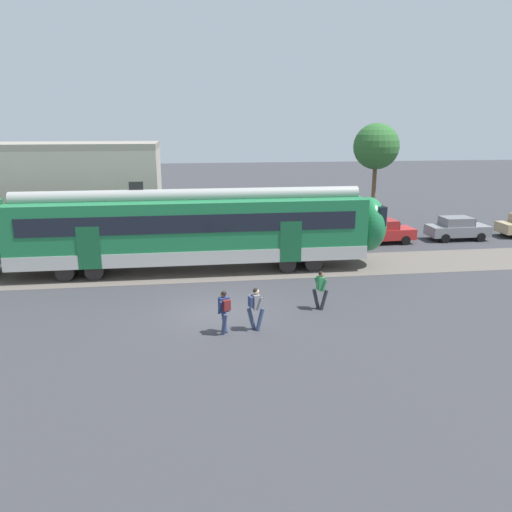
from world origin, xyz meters
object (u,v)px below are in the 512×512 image
(commuter_train, at_px, (19,234))
(parked_car_grey, at_px, (457,228))
(pedestrian_grey, at_px, (255,305))
(pedestrian_green, at_px, (320,287))
(parked_car_red, at_px, (382,231))
(pedestrian_navy, at_px, (224,308))

(commuter_train, distance_m, parked_car_grey, 26.61)
(pedestrian_grey, bearing_deg, pedestrian_green, 31.00)
(commuter_train, distance_m, parked_car_red, 21.35)
(pedestrian_grey, relative_size, pedestrian_green, 1.00)
(pedestrian_green, bearing_deg, parked_car_grey, 42.38)
(parked_car_grey, bearing_deg, commuter_train, -169.49)
(pedestrian_green, relative_size, parked_car_grey, 0.42)
(pedestrian_green, distance_m, parked_car_grey, 16.80)
(pedestrian_grey, distance_m, parked_car_grey, 20.23)
(parked_car_grey, bearing_deg, parked_car_red, -177.34)
(parked_car_red, bearing_deg, pedestrian_grey, -128.04)
(pedestrian_navy, distance_m, pedestrian_green, 4.60)
(parked_car_red, relative_size, parked_car_grey, 1.02)
(pedestrian_green, height_order, parked_car_red, pedestrian_green)
(pedestrian_green, relative_size, parked_car_red, 0.41)
(pedestrian_navy, distance_m, parked_car_grey, 21.24)
(pedestrian_green, bearing_deg, commuter_train, 154.71)
(pedestrian_navy, xyz_separation_m, parked_car_grey, (16.56, 13.29, -0.21))
(parked_car_red, bearing_deg, pedestrian_green, -122.60)
(pedestrian_green, bearing_deg, pedestrian_navy, -154.62)
(pedestrian_grey, height_order, pedestrian_green, same)
(pedestrian_navy, relative_size, pedestrian_grey, 1.00)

